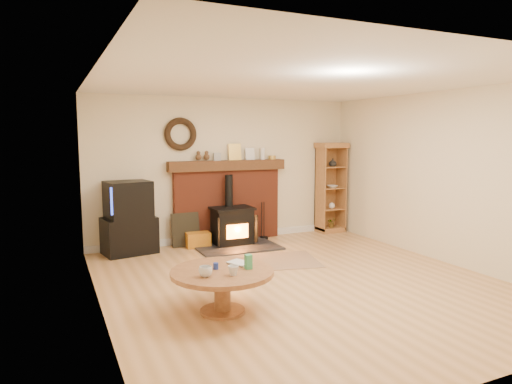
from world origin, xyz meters
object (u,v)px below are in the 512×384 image
tv_unit (129,219)px  curio_cabinet (330,187)px  wood_stove (233,227)px  coffee_table (222,278)px

tv_unit → curio_cabinet: (3.95, 0.08, 0.33)m
wood_stove → coffee_table: 3.08m
wood_stove → coffee_table: size_ratio=1.24×
wood_stove → tv_unit: 1.78m
wood_stove → tv_unit: (-1.75, 0.20, 0.25)m
tv_unit → curio_cabinet: bearing=1.2°
curio_cabinet → wood_stove: bearing=-172.7°
wood_stove → coffee_table: wood_stove is taller
curio_cabinet → coffee_table: bearing=-138.1°
tv_unit → curio_cabinet: 3.97m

